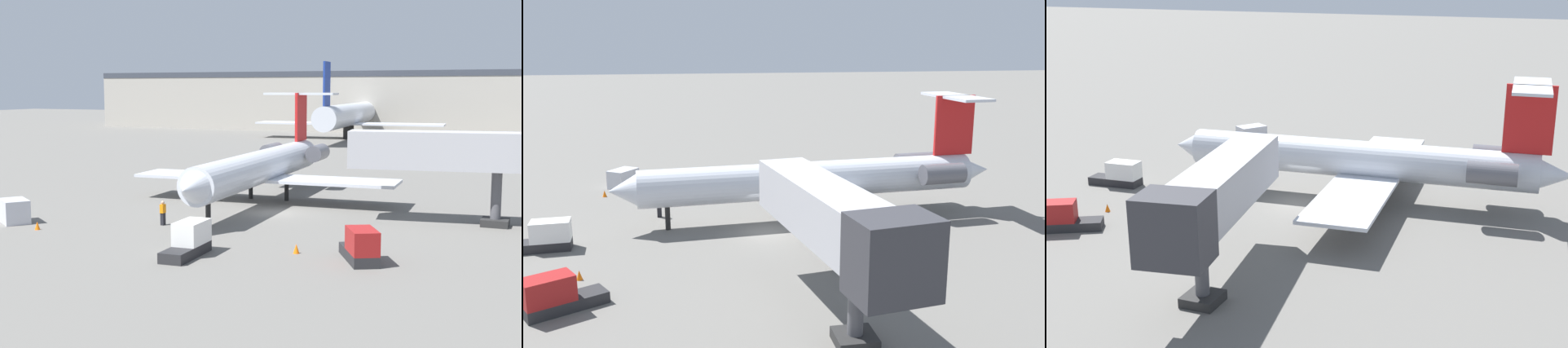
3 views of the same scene
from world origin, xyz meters
TOP-DOWN VIEW (x-y plane):
  - ground_plane at (0.00, 0.00)m, footprint 400.00×400.00m
  - regional_jet at (-2.77, 4.46)m, footprint 22.27×29.09m
  - jet_bridge at (13.88, 1.03)m, footprint 14.43×5.02m
  - ground_crew_marshaller at (-5.15, -7.53)m, footprint 0.27×0.41m
  - baggage_tug_lead at (0.82, -14.44)m, footprint 1.65×4.08m
  - baggage_tug_trailing at (10.12, -12.11)m, footprint 3.16×4.18m
  - cargo_container_uld at (-15.13, -10.94)m, footprint 3.01×2.80m
  - traffic_cone_near at (-11.97, -12.26)m, footprint 0.36×0.36m
  - traffic_cone_mid at (6.21, -11.63)m, footprint 0.36×0.36m
  - terminal_building at (0.00, 105.57)m, footprint 169.39×22.04m
  - parked_airliner_west_end at (-17.18, 76.51)m, footprint 34.79×41.12m

SIDE VIEW (x-z plane):
  - ground_plane at x=0.00m, z-range -0.10..0.00m
  - traffic_cone_near at x=-11.97m, z-range 0.00..0.55m
  - traffic_cone_mid at x=6.21m, z-range 0.00..0.55m
  - cargo_container_uld at x=-15.13m, z-range 0.00..1.64m
  - baggage_tug_lead at x=0.82m, z-range -0.11..1.79m
  - baggage_tug_trailing at x=10.12m, z-range -0.11..1.79m
  - ground_crew_marshaller at x=-5.15m, z-range 0.01..1.70m
  - regional_jet at x=-2.77m, z-range -1.40..7.50m
  - parked_airliner_west_end at x=-17.18m, z-range -2.41..11.07m
  - jet_bridge at x=13.88m, z-range 1.63..8.32m
  - terminal_building at x=0.00m, z-range 0.01..12.90m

